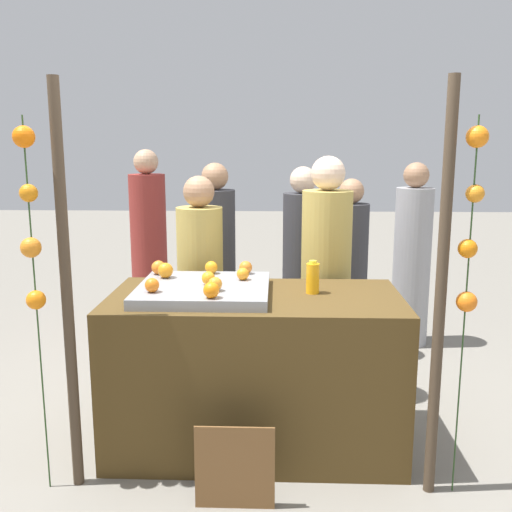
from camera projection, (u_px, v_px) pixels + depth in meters
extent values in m
plane|color=gray|center=(255.00, 442.00, 3.49)|extent=(24.00, 24.00, 0.00)
cube|color=#4C3819|center=(255.00, 370.00, 3.40)|extent=(1.68, 0.84, 0.91)
cube|color=gray|center=(204.00, 290.00, 3.32)|extent=(0.74, 0.70, 0.06)
sphere|color=orange|center=(215.00, 284.00, 3.16)|extent=(0.08, 0.08, 0.08)
sphere|color=orange|center=(211.00, 290.00, 3.01)|extent=(0.09, 0.09, 0.09)
sphere|color=orange|center=(246.00, 267.00, 3.58)|extent=(0.08, 0.08, 0.08)
sphere|color=orange|center=(165.00, 270.00, 3.47)|extent=(0.09, 0.09, 0.09)
sphere|color=orange|center=(159.00, 267.00, 3.56)|extent=(0.09, 0.09, 0.09)
sphere|color=orange|center=(211.00, 267.00, 3.58)|extent=(0.08, 0.08, 0.08)
sphere|color=orange|center=(208.00, 278.00, 3.30)|extent=(0.08, 0.08, 0.08)
sphere|color=orange|center=(243.00, 274.00, 3.42)|extent=(0.07, 0.07, 0.07)
sphere|color=orange|center=(152.00, 285.00, 3.13)|extent=(0.08, 0.08, 0.08)
cylinder|color=#FAA816|center=(313.00, 278.00, 3.34)|extent=(0.08, 0.08, 0.18)
cylinder|color=yellow|center=(313.00, 262.00, 3.32)|extent=(0.04, 0.04, 0.02)
cube|color=brown|center=(235.00, 469.00, 2.81)|extent=(0.39, 0.01, 0.44)
cube|color=black|center=(235.00, 467.00, 2.83)|extent=(0.37, 0.02, 0.42)
cylinder|color=tan|center=(201.00, 305.00, 3.99)|extent=(0.31, 0.31, 1.35)
sphere|color=#A87A59|center=(199.00, 192.00, 3.84)|extent=(0.21, 0.21, 0.21)
cylinder|color=tan|center=(325.00, 297.00, 3.97)|extent=(0.34, 0.34, 1.46)
sphere|color=beige|center=(328.00, 173.00, 3.81)|extent=(0.23, 0.23, 0.23)
cylinder|color=#333338|center=(302.00, 276.00, 4.78)|extent=(0.32, 0.32, 1.37)
sphere|color=beige|center=(303.00, 180.00, 4.63)|extent=(0.21, 0.21, 0.21)
cylinder|color=maroon|center=(149.00, 252.00, 5.56)|extent=(0.34, 0.34, 1.48)
sphere|color=tan|center=(146.00, 162.00, 5.40)|extent=(0.23, 0.23, 0.23)
cylinder|color=#333338|center=(216.00, 274.00, 4.80)|extent=(0.32, 0.32, 1.40)
sphere|color=#A87A59|center=(215.00, 176.00, 4.64)|extent=(0.22, 0.22, 0.22)
cylinder|color=#99999E|center=(411.00, 267.00, 5.08)|extent=(0.32, 0.32, 1.39)
sphere|color=#A87A59|center=(416.00, 175.00, 4.93)|extent=(0.22, 0.22, 0.22)
cylinder|color=#333338|center=(349.00, 282.00, 4.78)|extent=(0.30, 0.30, 1.29)
sphere|color=#A87A59|center=(352.00, 191.00, 4.63)|extent=(0.20, 0.20, 0.20)
cylinder|color=#473828|center=(67.00, 293.00, 2.87)|extent=(0.06, 0.06, 2.08)
cylinder|color=#473828|center=(441.00, 296.00, 2.80)|extent=(0.06, 0.06, 2.08)
cylinder|color=#2D4C23|center=(37.00, 312.00, 2.85)|extent=(0.01, 0.01, 1.90)
sphere|color=orange|center=(24.00, 137.00, 2.68)|extent=(0.10, 0.10, 0.10)
sphere|color=orange|center=(29.00, 193.00, 2.73)|extent=(0.09, 0.09, 0.09)
sphere|color=orange|center=(31.00, 248.00, 2.78)|extent=(0.10, 0.10, 0.10)
sphere|color=orange|center=(36.00, 300.00, 2.83)|extent=(0.09, 0.09, 0.09)
cylinder|color=#2D4C23|center=(465.00, 314.00, 2.82)|extent=(0.01, 0.01, 1.90)
sphere|color=orange|center=(477.00, 137.00, 2.66)|extent=(0.10, 0.10, 0.10)
sphere|color=orange|center=(475.00, 194.00, 2.71)|extent=(0.09, 0.09, 0.09)
sphere|color=orange|center=(468.00, 249.00, 2.75)|extent=(0.09, 0.09, 0.09)
sphere|color=orange|center=(467.00, 302.00, 2.80)|extent=(0.10, 0.10, 0.10)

